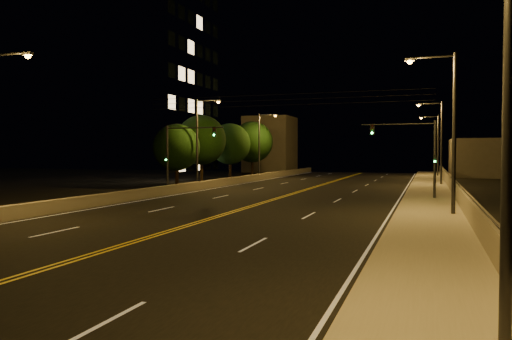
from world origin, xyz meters
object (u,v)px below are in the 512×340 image
(streetlight_6, at_px, (261,141))
(tree_1, at_px, (201,140))
(streetlight_1, at_px, (448,123))
(tree_3, at_px, (252,142))
(streetlight_5, at_px, (200,137))
(tree_0, at_px, (177,147))
(streetlight_2, at_px, (438,137))
(traffic_signal_left, at_px, (179,150))
(traffic_signal_right, at_px, (419,150))
(streetlight_0, at_px, (490,61))
(tree_2, at_px, (230,144))
(building_tower, at_px, (112,69))
(streetlight_3, at_px, (436,141))

(streetlight_6, height_order, tree_1, streetlight_6)
(streetlight_1, xyz_separation_m, tree_3, (-24.12, 38.21, -0.03))
(streetlight_5, bearing_deg, tree_0, 163.92)
(streetlight_2, height_order, tree_0, streetlight_2)
(streetlight_1, distance_m, traffic_signal_left, 22.30)
(traffic_signal_right, bearing_deg, tree_0, 162.26)
(streetlight_2, bearing_deg, streetlight_1, -90.00)
(tree_0, bearing_deg, streetlight_5, -16.08)
(streetlight_6, bearing_deg, tree_0, -99.45)
(streetlight_0, height_order, streetlight_5, same)
(traffic_signal_left, relative_size, tree_1, 0.73)
(tree_2, bearing_deg, tree_3, 79.80)
(building_tower, height_order, tree_0, building_tower)
(streetlight_0, bearing_deg, streetlight_3, 90.00)
(streetlight_0, xyz_separation_m, traffic_signal_right, (-1.56, 27.40, -1.33))
(streetlight_5, xyz_separation_m, tree_3, (-2.71, 22.51, -0.03))
(traffic_signal_right, bearing_deg, streetlight_2, 84.50)
(streetlight_0, height_order, streetlight_1, same)
(tree_3, bearing_deg, streetlight_3, 15.39)
(streetlight_1, bearing_deg, streetlight_3, 90.00)
(traffic_signal_right, xyz_separation_m, traffic_signal_left, (-18.69, 0.00, 0.00))
(traffic_signal_left, distance_m, tree_0, 8.36)
(tree_2, bearing_deg, building_tower, -164.77)
(streetlight_0, distance_m, tree_2, 56.55)
(streetlight_3, bearing_deg, tree_0, -130.67)
(streetlight_2, relative_size, traffic_signal_right, 1.51)
(building_tower, xyz_separation_m, tree_0, (15.73, -11.90, -10.40))
(building_tower, bearing_deg, streetlight_0, -49.31)
(streetlight_5, distance_m, tree_3, 22.68)
(streetlight_0, height_order, streetlight_2, same)
(streetlight_0, bearing_deg, tree_3, 113.17)
(streetlight_5, bearing_deg, traffic_signal_left, -79.82)
(tree_3, bearing_deg, tree_2, -100.20)
(streetlight_0, relative_size, streetlight_6, 1.00)
(streetlight_0, distance_m, streetlight_2, 43.58)
(streetlight_1, xyz_separation_m, tree_2, (-25.15, 32.50, -0.40))
(tree_1, distance_m, tree_2, 7.97)
(streetlight_6, distance_m, building_tower, 21.64)
(streetlight_0, xyz_separation_m, tree_2, (-25.15, 50.64, -0.40))
(streetlight_5, bearing_deg, building_tower, 145.66)
(streetlight_2, height_order, tree_2, streetlight_2)
(streetlight_6, bearing_deg, traffic_signal_right, -51.36)
(building_tower, height_order, tree_1, building_tower)
(streetlight_3, relative_size, streetlight_6, 1.00)
(streetlight_0, xyz_separation_m, traffic_signal_left, (-20.25, 27.40, -1.33))
(tree_1, bearing_deg, streetlight_3, 38.58)
(streetlight_1, bearing_deg, streetlight_6, 122.13)
(streetlight_2, xyz_separation_m, building_tower, (-40.06, 3.01, 9.41))
(streetlight_5, relative_size, tree_2, 1.18)
(streetlight_3, relative_size, traffic_signal_right, 1.51)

